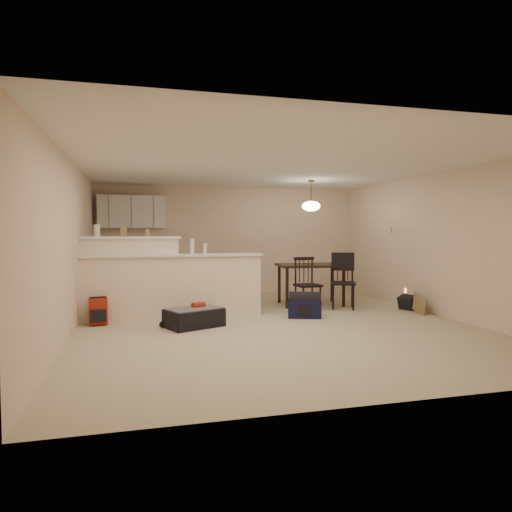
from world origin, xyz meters
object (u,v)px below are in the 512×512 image
object	(u,v)px
suitcase	(194,318)
red_backpack	(98,312)
dining_chair_near	(308,284)
dining_chair_far	(343,281)
pendant_lamp	(311,206)
black_daypack	(408,303)
dining_table	(311,269)
navy_duffel	(304,309)

from	to	relation	value
suitcase	red_backpack	size ratio (longest dim) A/B	1.99
dining_chair_near	dining_chair_far	size ratio (longest dim) A/B	0.95
pendant_lamp	suitcase	size ratio (longest dim) A/B	0.75
dining_chair_far	black_daypack	xyz separation A→B (m)	(1.13, -0.43, -0.39)
dining_table	dining_chair_near	distance (m)	0.66
pendant_lamp	black_daypack	xyz separation A→B (m)	(1.55, -1.03, -1.86)
dining_table	red_backpack	world-z (taller)	dining_table
pendant_lamp	dining_chair_near	size ratio (longest dim) A/B	0.63
navy_duffel	black_daypack	bearing A→B (deg)	24.91
red_backpack	navy_duffel	size ratio (longest dim) A/B	0.75
suitcase	pendant_lamp	bearing A→B (deg)	7.44
dining_chair_near	red_backpack	xyz separation A→B (m)	(-3.70, -0.48, -0.29)
pendant_lamp	red_backpack	bearing A→B (deg)	-165.43
dining_table	dining_chair_far	size ratio (longest dim) A/B	1.33
dining_table	navy_duffel	world-z (taller)	dining_table
pendant_lamp	navy_duffel	size ratio (longest dim) A/B	1.11
pendant_lamp	suitcase	world-z (taller)	pendant_lamp
dining_chair_far	suitcase	bearing A→B (deg)	-139.26
dining_chair_far	navy_duffel	distance (m)	1.28
dining_chair_near	dining_chair_far	bearing A→B (deg)	-9.72
dining_chair_far	dining_chair_near	bearing A→B (deg)	-161.44
dining_chair_near	dining_chair_far	distance (m)	0.70
red_backpack	navy_duffel	world-z (taller)	red_backpack
red_backpack	suitcase	bearing A→B (deg)	-25.43
red_backpack	dining_chair_near	bearing A→B (deg)	2.13
navy_duffel	black_daypack	world-z (taller)	navy_duffel
dining_table	dining_chair_near	bearing A→B (deg)	-111.04
dining_chair_near	navy_duffel	distance (m)	0.86
suitcase	dining_chair_near	bearing A→B (deg)	-0.18
red_backpack	black_daypack	distance (m)	5.52
suitcase	black_daypack	world-z (taller)	suitcase
pendant_lamp	navy_duffel	bearing A→B (deg)	-115.56
dining_table	dining_chair_far	bearing A→B (deg)	-50.01
dining_chair_near	red_backpack	bearing A→B (deg)	-178.18
dining_chair_near	suitcase	distance (m)	2.50
black_daypack	navy_duffel	bearing A→B (deg)	71.71
pendant_lamp	navy_duffel	world-z (taller)	pendant_lamp
red_backpack	black_daypack	bearing A→B (deg)	-5.25
navy_duffel	dining_chair_far	bearing A→B (deg)	51.55
dining_chair_near	navy_duffel	xyz separation A→B (m)	(-0.34, -0.72, -0.34)
suitcase	navy_duffel	world-z (taller)	navy_duffel
pendant_lamp	dining_chair_near	distance (m)	1.62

